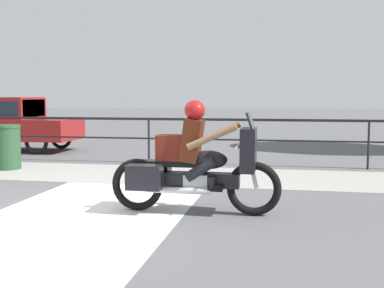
% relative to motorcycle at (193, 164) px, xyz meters
% --- Properties ---
extents(ground_plane, '(120.00, 120.00, 0.00)m').
position_rel_motorcycle_xyz_m(ground_plane, '(-1.98, -0.30, -0.69)').
color(ground_plane, '#565659').
extents(sidewalk_band, '(44.00, 2.40, 0.01)m').
position_rel_motorcycle_xyz_m(sidewalk_band, '(-1.98, 3.10, -0.69)').
color(sidewalk_band, '#99968E').
rests_on(sidewalk_band, ground).
extents(crosswalk_band, '(2.67, 6.00, 0.01)m').
position_rel_motorcycle_xyz_m(crosswalk_band, '(-1.43, -0.50, -0.69)').
color(crosswalk_band, silver).
rests_on(crosswalk_band, ground).
extents(fence_railing, '(36.00, 0.05, 1.12)m').
position_rel_motorcycle_xyz_m(fence_railing, '(-1.98, 4.73, 0.19)').
color(fence_railing, black).
rests_on(fence_railing, ground).
extents(motorcycle, '(2.41, 0.76, 1.59)m').
position_rel_motorcycle_xyz_m(motorcycle, '(0.00, 0.00, 0.00)').
color(motorcycle, black).
rests_on(motorcycle, ground).
extents(parked_car, '(4.12, 1.68, 1.61)m').
position_rel_motorcycle_xyz_m(parked_car, '(-6.96, 6.65, 0.23)').
color(parked_car, maroon).
rests_on(parked_car, ground).
extents(trash_bin, '(0.61, 0.61, 1.00)m').
position_rel_motorcycle_xyz_m(trash_bin, '(-4.84, 3.23, -0.19)').
color(trash_bin, '#284C2D').
rests_on(trash_bin, ground).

